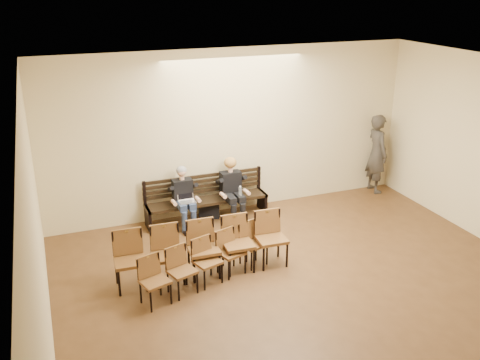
{
  "coord_description": "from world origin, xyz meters",
  "views": [
    {
      "loc": [
        -3.8,
        -5.2,
        4.79
      ],
      "look_at": [
        -0.21,
        4.05,
        1.03
      ],
      "focal_mm": 40.0,
      "sensor_mm": 36.0,
      "label": 1
    }
  ],
  "objects_px": {
    "seated_man": "(184,199)",
    "chair_row_back": "(208,262)",
    "bag": "(209,210)",
    "chair_row_front": "(204,250)",
    "bench": "(207,209)",
    "seated_woman": "(232,191)",
    "water_bottle": "(240,196)",
    "laptop": "(187,202)",
    "passerby": "(377,148)"
  },
  "relations": [
    {
      "from": "passerby",
      "to": "chair_row_front",
      "type": "height_order",
      "value": "passerby"
    },
    {
      "from": "seated_woman",
      "to": "water_bottle",
      "type": "bearing_deg",
      "value": -67.43
    },
    {
      "from": "seated_man",
      "to": "water_bottle",
      "type": "xyz_separation_m",
      "value": [
        1.14,
        -0.22,
        -0.04
      ]
    },
    {
      "from": "chair_row_front",
      "to": "chair_row_back",
      "type": "height_order",
      "value": "chair_row_front"
    },
    {
      "from": "chair_row_back",
      "to": "laptop",
      "type": "bearing_deg",
      "value": 65.47
    },
    {
      "from": "passerby",
      "to": "chair_row_back",
      "type": "distance_m",
      "value": 5.62
    },
    {
      "from": "passerby",
      "to": "bench",
      "type": "bearing_deg",
      "value": 94.21
    },
    {
      "from": "laptop",
      "to": "chair_row_back",
      "type": "distance_m",
      "value": 2.16
    },
    {
      "from": "laptop",
      "to": "seated_woman",
      "type": "bearing_deg",
      "value": 20.81
    },
    {
      "from": "bag",
      "to": "bench",
      "type": "bearing_deg",
      "value": -124.14
    },
    {
      "from": "seated_woman",
      "to": "water_bottle",
      "type": "xyz_separation_m",
      "value": [
        0.09,
        -0.22,
        -0.05
      ]
    },
    {
      "from": "bench",
      "to": "laptop",
      "type": "bearing_deg",
      "value": -151.31
    },
    {
      "from": "seated_man",
      "to": "bag",
      "type": "distance_m",
      "value": 0.77
    },
    {
      "from": "water_bottle",
      "to": "bag",
      "type": "height_order",
      "value": "water_bottle"
    },
    {
      "from": "laptop",
      "to": "water_bottle",
      "type": "distance_m",
      "value": 1.11
    },
    {
      "from": "bench",
      "to": "bag",
      "type": "xyz_separation_m",
      "value": [
        0.07,
        0.1,
        -0.07
      ]
    },
    {
      "from": "bench",
      "to": "seated_man",
      "type": "distance_m",
      "value": 0.65
    },
    {
      "from": "bag",
      "to": "chair_row_back",
      "type": "xyz_separation_m",
      "value": [
        -0.83,
        -2.5,
        0.23
      ]
    },
    {
      "from": "seated_woman",
      "to": "chair_row_front",
      "type": "relative_size",
      "value": 0.41
    },
    {
      "from": "seated_man",
      "to": "passerby",
      "type": "distance_m",
      "value": 4.77
    },
    {
      "from": "chair_row_back",
      "to": "water_bottle",
      "type": "bearing_deg",
      "value": 38.82
    },
    {
      "from": "seated_woman",
      "to": "passerby",
      "type": "relative_size",
      "value": 0.57
    },
    {
      "from": "laptop",
      "to": "passerby",
      "type": "xyz_separation_m",
      "value": [
        4.72,
        0.37,
        0.5
      ]
    },
    {
      "from": "water_bottle",
      "to": "bench",
      "type": "bearing_deg",
      "value": 150.78
    },
    {
      "from": "bag",
      "to": "chair_row_front",
      "type": "distance_m",
      "value": 2.42
    },
    {
      "from": "seated_woman",
      "to": "passerby",
      "type": "xyz_separation_m",
      "value": [
        3.7,
        0.22,
        0.47
      ]
    },
    {
      "from": "passerby",
      "to": "chair_row_front",
      "type": "bearing_deg",
      "value": 117.23
    },
    {
      "from": "bag",
      "to": "seated_woman",
      "type": "bearing_deg",
      "value": -25.91
    },
    {
      "from": "passerby",
      "to": "chair_row_back",
      "type": "xyz_separation_m",
      "value": [
        -4.99,
        -2.5,
        -0.68
      ]
    },
    {
      "from": "seated_woman",
      "to": "water_bottle",
      "type": "distance_m",
      "value": 0.25
    },
    {
      "from": "water_bottle",
      "to": "chair_row_back",
      "type": "distance_m",
      "value": 2.49
    },
    {
      "from": "bench",
      "to": "water_bottle",
      "type": "xyz_separation_m",
      "value": [
        0.61,
        -0.34,
        0.33
      ]
    },
    {
      "from": "seated_woman",
      "to": "passerby",
      "type": "distance_m",
      "value": 3.74
    },
    {
      "from": "chair_row_front",
      "to": "chair_row_back",
      "type": "distance_m",
      "value": 0.27
    },
    {
      "from": "chair_row_back",
      "to": "passerby",
      "type": "bearing_deg",
      "value": 9.28
    },
    {
      "from": "bag",
      "to": "chair_row_back",
      "type": "height_order",
      "value": "chair_row_back"
    },
    {
      "from": "laptop",
      "to": "chair_row_back",
      "type": "height_order",
      "value": "chair_row_back"
    },
    {
      "from": "laptop",
      "to": "bench",
      "type": "bearing_deg",
      "value": 40.96
    },
    {
      "from": "water_bottle",
      "to": "chair_row_front",
      "type": "xyz_separation_m",
      "value": [
        -1.36,
        -1.81,
        -0.07
      ]
    },
    {
      "from": "seated_man",
      "to": "chair_row_back",
      "type": "bearing_deg",
      "value": -96.04
    },
    {
      "from": "laptop",
      "to": "chair_row_front",
      "type": "relative_size",
      "value": 0.11
    },
    {
      "from": "seated_woman",
      "to": "laptop",
      "type": "xyz_separation_m",
      "value": [
        -1.02,
        -0.15,
        -0.04
      ]
    },
    {
      "from": "seated_man",
      "to": "chair_row_back",
      "type": "relative_size",
      "value": 0.5
    },
    {
      "from": "bench",
      "to": "seated_woman",
      "type": "bearing_deg",
      "value": -12.98
    },
    {
      "from": "chair_row_front",
      "to": "passerby",
      "type": "bearing_deg",
      "value": 27.0
    },
    {
      "from": "bench",
      "to": "bag",
      "type": "height_order",
      "value": "bench"
    },
    {
      "from": "bench",
      "to": "passerby",
      "type": "height_order",
      "value": "passerby"
    },
    {
      "from": "seated_woman",
      "to": "chair_row_front",
      "type": "xyz_separation_m",
      "value": [
        -1.27,
        -2.03,
        -0.13
      ]
    },
    {
      "from": "water_bottle",
      "to": "passerby",
      "type": "relative_size",
      "value": 0.1
    },
    {
      "from": "passerby",
      "to": "bag",
      "type": "bearing_deg",
      "value": 92.86
    }
  ]
}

